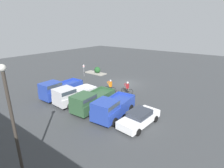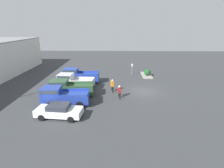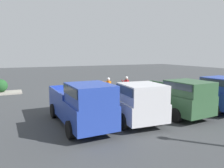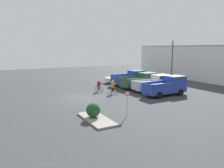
{
  "view_description": "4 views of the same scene",
  "coord_description": "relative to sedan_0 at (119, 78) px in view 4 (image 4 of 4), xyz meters",
  "views": [
    {
      "loc": [
        -14.13,
        22.32,
        8.67
      ],
      "look_at": [
        -0.6,
        4.45,
        1.2
      ],
      "focal_mm": 28.0,
      "sensor_mm": 36.0,
      "label": 1
    },
    {
      "loc": [
        -23.09,
        3.85,
        8.82
      ],
      "look_at": [
        -0.6,
        4.45,
        1.2
      ],
      "focal_mm": 28.0,
      "sensor_mm": 36.0,
      "label": 2
    },
    {
      "loc": [
        6.64,
        20.1,
        3.65
      ],
      "look_at": [
        -0.6,
        4.45,
        1.2
      ],
      "focal_mm": 35.0,
      "sensor_mm": 36.0,
      "label": 3
    },
    {
      "loc": [
        23.34,
        -8.59,
        5.72
      ],
      "look_at": [
        -0.6,
        4.45,
        1.2
      ],
      "focal_mm": 35.0,
      "sensor_mm": 36.0,
      "label": 4
    }
  ],
  "objects": [
    {
      "name": "ground_plane",
      "position": [
        7.6,
        -9.56,
        -0.71
      ],
      "size": [
        80.0,
        80.0,
        0.0
      ],
      "primitive_type": "plane",
      "color": "#383A3D"
    },
    {
      "name": "sedan_0",
      "position": [
        0.0,
        0.0,
        0.0
      ],
      "size": [
        2.28,
        4.72,
        1.41
      ],
      "color": "white",
      "rests_on": "ground_plane"
    },
    {
      "name": "pickup_truck_0",
      "position": [
        2.76,
        0.49,
        0.43
      ],
      "size": [
        2.66,
        5.4,
        2.2
      ],
      "color": "#233D9E",
      "rests_on": "ground_plane"
    },
    {
      "name": "pickup_truck_1",
      "position": [
        5.57,
        0.45,
        0.4
      ],
      "size": [
        2.5,
        5.61,
        2.15
      ],
      "color": "#2D5133",
      "rests_on": "ground_plane"
    },
    {
      "name": "pickup_truck_2",
      "position": [
        8.43,
        0.59,
        0.4
      ],
      "size": [
        2.54,
        5.24,
        2.16
      ],
      "color": "silver",
      "rests_on": "ground_plane"
    },
    {
      "name": "pickup_truck_3",
      "position": [
        11.19,
        0.35,
        0.47
      ],
      "size": [
        2.27,
        5.62,
        2.31
      ],
      "color": "#233D9E",
      "rests_on": "ground_plane"
    },
    {
      "name": "cyclist_0",
      "position": [
        7.29,
        -5.16,
        0.15
      ],
      "size": [
        1.82,
        0.51,
        1.76
      ],
      "color": "black",
      "rests_on": "ground_plane"
    },
    {
      "name": "cyclist_1",
      "position": [
        5.15,
        -6.09,
        0.13
      ],
      "size": [
        1.72,
        0.51,
        1.67
      ],
      "color": "black",
      "rests_on": "ground_plane"
    },
    {
      "name": "fire_lane_sign",
      "position": [
        15.97,
        -8.55,
        0.6
      ],
      "size": [
        0.1,
        0.3,
        2.17
      ],
      "color": "#9E9EA3",
      "rests_on": "ground_plane"
    },
    {
      "name": "lamppost",
      "position": [
        2.14,
        9.6,
        3.4
      ],
      "size": [
        0.36,
        0.36,
        7.04
      ],
      "color": "#2D2823",
      "rests_on": "ground_plane"
    },
    {
      "name": "curb_island",
      "position": [
        15.59,
        -11.21,
        -0.64
      ],
      "size": [
        4.26,
        1.71,
        0.15
      ],
      "primitive_type": "cube",
      "color": "gray",
      "rests_on": "ground_plane"
    },
    {
      "name": "shrub",
      "position": [
        15.19,
        -11.31,
        0.02
      ],
      "size": [
        1.17,
        1.17,
        1.17
      ],
      "color": "#1E4C23",
      "rests_on": "curb_island"
    }
  ]
}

